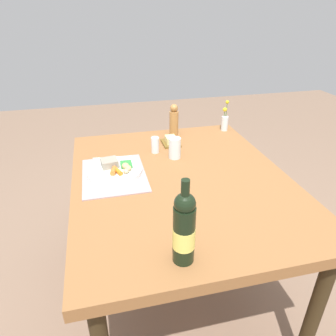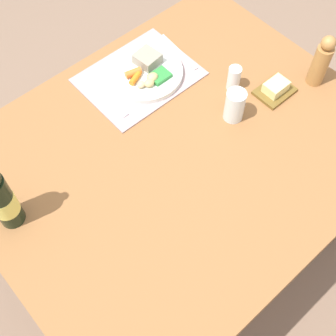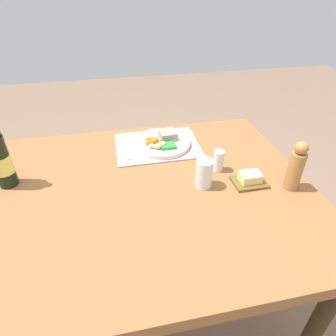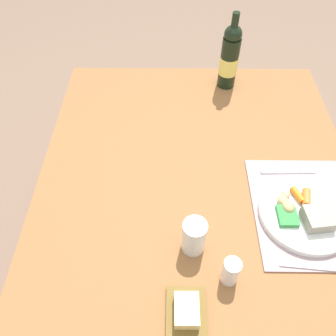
{
  "view_description": "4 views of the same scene",
  "coord_description": "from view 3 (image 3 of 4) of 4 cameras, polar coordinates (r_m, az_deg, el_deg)",
  "views": [
    {
      "loc": [
        1.26,
        -0.37,
        1.54
      ],
      "look_at": [
        -0.06,
        -0.05,
        0.81
      ],
      "focal_mm": 33.0,
      "sensor_mm": 36.0,
      "label": 1
    },
    {
      "loc": [
        0.57,
        0.59,
        2.0
      ],
      "look_at": [
        0.1,
        0.05,
        0.83
      ],
      "focal_mm": 48.73,
      "sensor_mm": 36.0,
      "label": 2
    },
    {
      "loc": [
        0.09,
        0.87,
        1.48
      ],
      "look_at": [
        -0.09,
        -0.01,
        0.86
      ],
      "focal_mm": 30.55,
      "sensor_mm": 36.0,
      "label": 3
    },
    {
      "loc": [
        -0.67,
        0.09,
        1.67
      ],
      "look_at": [
        -0.01,
        0.1,
        0.87
      ],
      "focal_mm": 36.58,
      "sensor_mm": 36.0,
      "label": 4
    }
  ],
  "objects": [
    {
      "name": "pepper_mill",
      "position": [
        1.17,
        24.13,
        0.19
      ],
      "size": [
        0.06,
        0.06,
        0.2
      ],
      "color": "#AC773F",
      "rests_on": "dining_table"
    },
    {
      "name": "ground_plane",
      "position": [
        1.72,
        -3.04,
        -24.89
      ],
      "size": [
        8.0,
        8.0,
        0.0
      ],
      "primitive_type": "plane",
      "color": "#806450"
    },
    {
      "name": "butter_dish",
      "position": [
        1.18,
        15.99,
        -2.2
      ],
      "size": [
        0.13,
        0.1,
        0.05
      ],
      "color": "brown",
      "rests_on": "dining_table"
    },
    {
      "name": "knife",
      "position": [
        1.36,
        -8.23,
        3.68
      ],
      "size": [
        0.02,
        0.18,
        0.0
      ],
      "primitive_type": "cube",
      "rotation": [
        0.0,
        0.0,
        0.03
      ],
      "color": "silver",
      "rests_on": "placemat"
    },
    {
      "name": "placemat",
      "position": [
        1.39,
        -2.15,
        4.57
      ],
      "size": [
        0.4,
        0.31,
        0.01
      ],
      "primitive_type": "cube",
      "color": "#AA9091",
      "rests_on": "dining_table"
    },
    {
      "name": "dining_table",
      "position": [
        1.17,
        -4.09,
        -7.19
      ],
      "size": [
        1.29,
        1.05,
        0.78
      ],
      "color": "#905E34",
      "rests_on": "ground_plane"
    },
    {
      "name": "salt_shaker",
      "position": [
        1.21,
        10.04,
        1.43
      ],
      "size": [
        0.04,
        0.04,
        0.09
      ],
      "primitive_type": "cylinder",
      "color": "white",
      "rests_on": "dining_table"
    },
    {
      "name": "dinner_plate",
      "position": [
        1.38,
        -1.22,
        5.19
      ],
      "size": [
        0.28,
        0.28,
        0.06
      ],
      "color": "white",
      "rests_on": "placemat"
    },
    {
      "name": "fork",
      "position": [
        1.42,
        5.28,
        5.39
      ],
      "size": [
        0.04,
        0.21,
        0.0
      ],
      "primitive_type": "cube",
      "rotation": [
        0.0,
        0.0,
        -0.09
      ],
      "color": "silver",
      "rests_on": "placemat"
    },
    {
      "name": "water_tumbler",
      "position": [
        1.11,
        7.19,
        -1.4
      ],
      "size": [
        0.07,
        0.07,
        0.12
      ],
      "color": "silver",
      "rests_on": "dining_table"
    }
  ]
}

